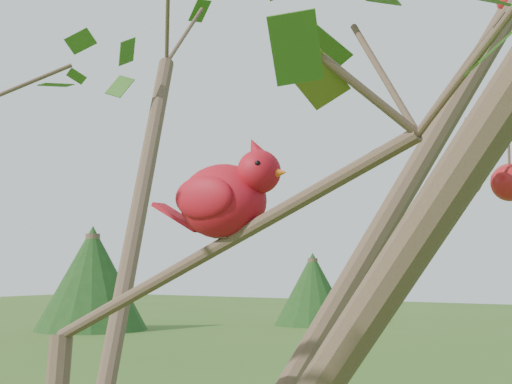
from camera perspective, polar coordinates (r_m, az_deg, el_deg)
crabapple_tree at (r=1.11m, az=-15.86°, el=-1.85°), size 2.35×2.05×2.95m
cardinal at (r=1.01m, az=-2.11°, el=-0.38°), size 0.20×0.11×0.14m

